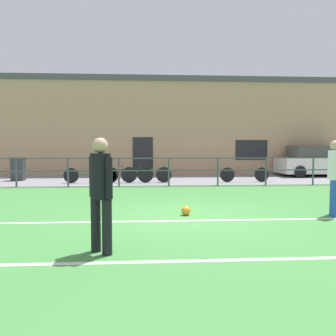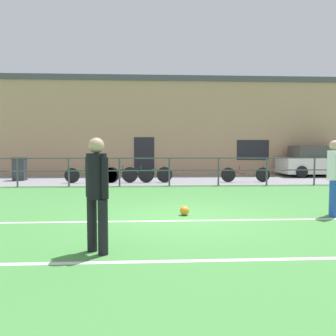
% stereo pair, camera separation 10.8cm
% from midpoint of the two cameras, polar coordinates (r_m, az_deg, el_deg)
% --- Properties ---
extents(ground, '(60.00, 44.00, 0.04)m').
position_cam_midpoint_polar(ground, '(7.71, 2.73, -8.46)').
color(ground, '#478C42').
extents(field_line_touchline, '(36.00, 0.11, 0.00)m').
position_cam_midpoint_polar(field_line_touchline, '(7.36, 3.05, -8.88)').
color(field_line_touchline, white).
rests_on(field_line_touchline, ground).
extents(field_line_hash, '(36.00, 0.11, 0.00)m').
position_cam_midpoint_polar(field_line_hash, '(4.93, 6.64, -15.28)').
color(field_line_hash, white).
rests_on(field_line_hash, ground).
extents(pavement_strip, '(48.00, 5.00, 0.02)m').
position_cam_midpoint_polar(pavement_strip, '(16.09, -0.65, -2.00)').
color(pavement_strip, gray).
rests_on(pavement_strip, ground).
extents(perimeter_fence, '(36.07, 0.07, 1.15)m').
position_cam_midpoint_polar(perimeter_fence, '(13.55, -0.09, 0.07)').
color(perimeter_fence, '#474C51').
rests_on(perimeter_fence, ground).
extents(clubhouse_facade, '(28.00, 2.56, 5.46)m').
position_cam_midpoint_polar(clubhouse_facade, '(19.74, -1.22, 6.98)').
color(clubhouse_facade, tan).
rests_on(clubhouse_facade, ground).
extents(player_goalkeeper, '(0.38, 0.36, 1.73)m').
position_cam_midpoint_polar(player_goalkeeper, '(5.12, -11.90, -3.34)').
color(player_goalkeeper, black).
rests_on(player_goalkeeper, ground).
extents(player_striker, '(0.31, 0.45, 1.74)m').
position_cam_midpoint_polar(player_striker, '(8.62, 26.05, -0.76)').
color(player_striker, blue).
rests_on(player_striker, ground).
extents(soccer_ball_spare, '(0.22, 0.22, 0.22)m').
position_cam_midpoint_polar(soccer_ball_spare, '(7.90, 2.65, -7.21)').
color(soccer_ball_spare, orange).
rests_on(soccer_ball_spare, ground).
extents(parked_car_red, '(4.35, 1.94, 1.62)m').
position_cam_midpoint_polar(parked_car_red, '(19.66, 23.97, 0.98)').
color(parked_car_red, silver).
rests_on(parked_car_red, pavement_strip).
extents(bicycle_parked_0, '(2.18, 0.04, 0.77)m').
position_cam_midpoint_polar(bicycle_parked_0, '(14.77, -6.97, -1.12)').
color(bicycle_parked_0, black).
rests_on(bicycle_parked_0, pavement_strip).
extents(bicycle_parked_1, '(2.27, 0.04, 0.75)m').
position_cam_midpoint_polar(bicycle_parked_1, '(14.96, -13.28, -1.18)').
color(bicycle_parked_1, black).
rests_on(bicycle_parked_1, pavement_strip).
extents(bicycle_parked_2, '(2.21, 0.04, 0.74)m').
position_cam_midpoint_polar(bicycle_parked_2, '(15.36, 12.63, -1.05)').
color(bicycle_parked_2, black).
rests_on(bicycle_parked_2, pavement_strip).
extents(bicycle_parked_4, '(2.20, 0.04, 0.77)m').
position_cam_midpoint_polar(bicycle_parked_4, '(14.74, -3.89, -1.10)').
color(bicycle_parked_4, black).
rests_on(bicycle_parked_4, pavement_strip).
extents(trash_bin_0, '(0.58, 0.49, 1.07)m').
position_cam_midpoint_polar(trash_bin_0, '(17.10, -24.20, -0.13)').
color(trash_bin_0, '#33383D').
rests_on(trash_bin_0, pavement_strip).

